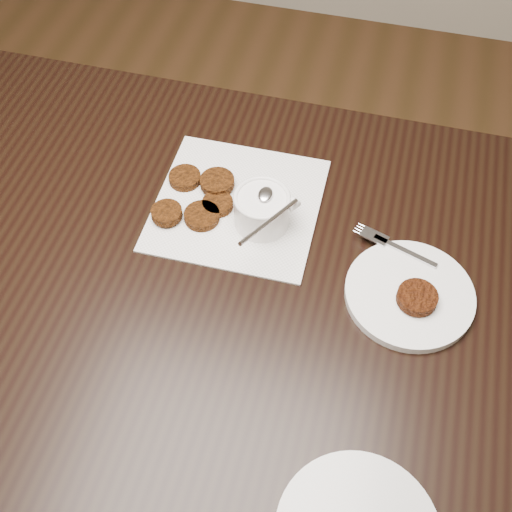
{
  "coord_description": "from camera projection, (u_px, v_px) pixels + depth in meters",
  "views": [
    {
      "loc": [
        0.27,
        -0.43,
        1.58
      ],
      "look_at": [
        0.13,
        0.12,
        0.8
      ],
      "focal_mm": 44.6,
      "sensor_mm": 36.0,
      "label": 1
    }
  ],
  "objects": [
    {
      "name": "table",
      "position": [
        200.0,
        370.0,
        1.32
      ],
      "size": [
        1.35,
        0.87,
        0.75
      ],
      "primitive_type": "cube",
      "color": "black",
      "rests_on": "floor"
    },
    {
      "name": "sauce_ramekin",
      "position": [
        262.0,
        196.0,
        1.01
      ],
      "size": [
        0.16,
        0.16,
        0.13
      ],
      "primitive_type": null,
      "rotation": [
        0.0,
        0.0,
        0.42
      ],
      "color": "white",
      "rests_on": "napkin"
    },
    {
      "name": "patty_cluster",
      "position": [
        203.0,
        202.0,
        1.08
      ],
      "size": [
        0.21,
        0.21,
        0.02
      ],
      "primitive_type": null,
      "rotation": [
        0.0,
        0.0,
        -0.1
      ],
      "color": "#652F0D",
      "rests_on": "napkin"
    },
    {
      "name": "napkin",
      "position": [
        237.0,
        204.0,
        1.09
      ],
      "size": [
        0.28,
        0.28,
        0.0
      ],
      "primitive_type": "cube",
      "rotation": [
        0.0,
        0.0,
        0.01
      ],
      "color": "white",
      "rests_on": "table"
    },
    {
      "name": "floor",
      "position": [
        193.0,
        475.0,
        1.56
      ],
      "size": [
        4.0,
        4.0,
        0.0
      ],
      "primitive_type": "plane",
      "color": "#54341C",
      "rests_on": "ground"
    },
    {
      "name": "plate_with_patty",
      "position": [
        410.0,
        292.0,
        0.97
      ],
      "size": [
        0.25,
        0.25,
        0.03
      ],
      "primitive_type": null,
      "rotation": [
        0.0,
        0.0,
        -0.32
      ],
      "color": "white",
      "rests_on": "table"
    }
  ]
}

